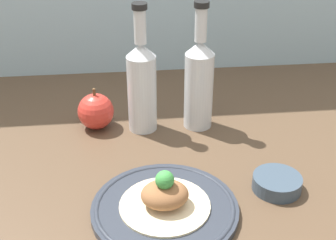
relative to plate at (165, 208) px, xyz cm
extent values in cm
cube|color=brown|center=(2.72, 7.37, -2.77)|extent=(180.00, 110.00, 4.00)
cylinder|color=#2D333D|center=(0.00, 0.00, -0.17)|extent=(24.71, 24.71, 1.21)
torus|color=#2D333D|center=(0.00, 0.00, 0.26)|extent=(23.59, 23.59, 0.85)
cylinder|color=beige|center=(0.00, 0.00, 0.64)|extent=(15.23, 15.23, 0.40)
ellipsoid|color=brown|center=(0.00, 0.00, 2.90)|extent=(7.93, 6.74, 4.12)
sphere|color=green|center=(0.00, 0.00, 5.90)|extent=(3.12, 3.12, 3.12)
cylinder|color=silver|center=(-1.94, 28.28, 7.59)|extent=(6.16, 6.16, 16.72)
cone|color=silver|center=(-1.94, 28.28, 17.33)|extent=(6.16, 6.16, 2.77)
cylinder|color=silver|center=(-1.94, 28.28, 22.18)|extent=(2.46, 2.46, 6.92)
cylinder|color=black|center=(-1.94, 28.28, 26.23)|extent=(3.08, 3.08, 1.20)
cylinder|color=silver|center=(10.13, 28.28, 7.59)|extent=(6.16, 6.16, 16.72)
cone|color=silver|center=(10.13, 28.28, 17.33)|extent=(6.16, 6.16, 2.77)
cylinder|color=silver|center=(10.13, 28.28, 22.18)|extent=(2.46, 2.46, 6.92)
cylinder|color=black|center=(10.13, 28.28, 26.23)|extent=(3.08, 3.08, 1.20)
sphere|color=red|center=(-12.01, 29.66, 3.15)|extent=(7.84, 7.84, 7.84)
cylinder|color=brown|center=(-12.01, 29.66, 7.68)|extent=(0.63, 0.63, 1.76)
cylinder|color=#384756|center=(20.49, 4.07, 0.55)|extent=(8.72, 8.72, 2.65)
camera|label=1|loc=(-5.93, -60.30, 51.31)|focal=50.00mm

